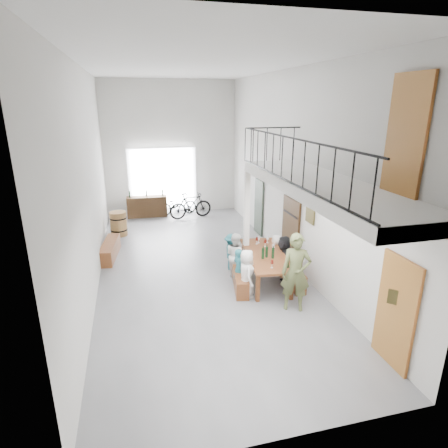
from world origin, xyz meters
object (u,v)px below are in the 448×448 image
object	(u,v)px
tasting_table	(266,257)
oak_barrel	(119,224)
host_standing	(296,273)
bench_inner	(239,275)
side_bench	(110,250)
bicycle_near	(177,205)
serving_counter	(147,207)

from	to	relation	value
tasting_table	oak_barrel	xyz separation A→B (m)	(-3.87, 4.74, -0.27)
oak_barrel	host_standing	distance (m)	7.45
host_standing	bench_inner	bearing A→B (deg)	142.02
host_standing	tasting_table	bearing A→B (deg)	119.57
bench_inner	host_standing	size ratio (longest dim) A/B	1.08
tasting_table	side_bench	size ratio (longest dim) A/B	1.47
host_standing	side_bench	bearing A→B (deg)	158.32
oak_barrel	bench_inner	bearing A→B (deg)	-55.80
bench_inner	bicycle_near	bearing A→B (deg)	107.53
bench_inner	side_bench	size ratio (longest dim) A/B	1.15
bench_inner	serving_counter	xyz separation A→B (m)	(-2.04, 6.78, 0.20)
serving_counter	host_standing	distance (m)	8.87
tasting_table	bicycle_near	world-z (taller)	bicycle_near
side_bench	serving_counter	size ratio (longest dim) A/B	1.06
bicycle_near	oak_barrel	bearing A→B (deg)	121.52
oak_barrel	serving_counter	world-z (taller)	oak_barrel
bench_inner	host_standing	world-z (taller)	host_standing
side_bench	host_standing	distance (m)	6.06
side_bench	bicycle_near	distance (m)	4.85
bicycle_near	tasting_table	bearing A→B (deg)	-177.22
host_standing	oak_barrel	bearing A→B (deg)	145.93
side_bench	tasting_table	bearing A→B (deg)	-33.64
serving_counter	host_standing	size ratio (longest dim) A/B	0.89
tasting_table	oak_barrel	world-z (taller)	oak_barrel
bench_inner	host_standing	bearing A→B (deg)	-50.09
bench_inner	bicycle_near	size ratio (longest dim) A/B	1.17
host_standing	bicycle_near	distance (m)	8.49
side_bench	bicycle_near	size ratio (longest dim) A/B	1.02
serving_counter	bicycle_near	bearing A→B (deg)	0.11
oak_barrel	side_bench	bearing A→B (deg)	-96.83
tasting_table	serving_counter	xyz separation A→B (m)	(-2.74, 6.86, -0.27)
tasting_table	side_bench	world-z (taller)	tasting_table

